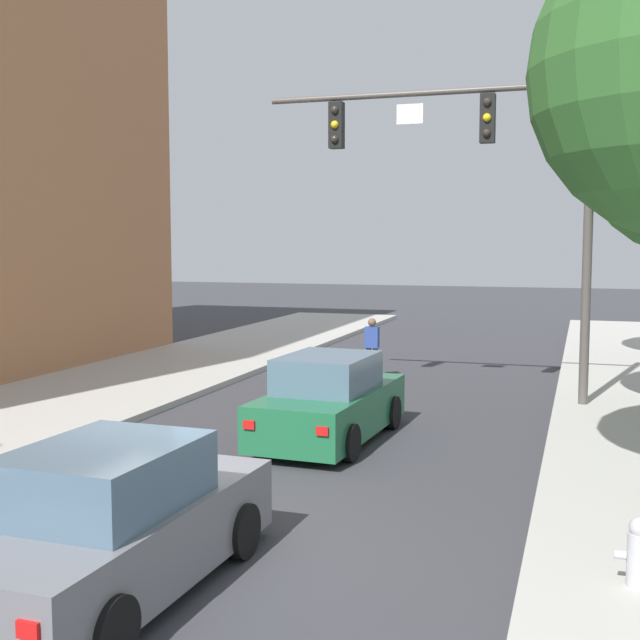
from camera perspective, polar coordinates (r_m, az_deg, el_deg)
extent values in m
plane|color=#38383D|center=(10.26, -10.12, -15.41)|extent=(120.00, 120.00, 0.00)
cylinder|color=#514C47|center=(18.37, 18.18, 5.98)|extent=(0.20, 0.20, 7.50)
cylinder|color=#514C47|center=(19.00, 7.19, 15.43)|extent=(7.17, 0.14, 0.14)
cube|color=black|center=(18.69, 11.61, 13.59)|extent=(0.32, 0.28, 1.05)
sphere|color=#2D2823|center=(18.59, 11.58, 14.67)|extent=(0.18, 0.18, 0.18)
sphere|color=yellow|center=(18.54, 11.56, 13.66)|extent=(0.18, 0.18, 0.18)
sphere|color=#2D2823|center=(18.49, 11.54, 12.65)|extent=(0.18, 0.18, 0.18)
cube|color=black|center=(19.38, 1.16, 13.40)|extent=(0.32, 0.28, 1.05)
sphere|color=#2D2823|center=(19.29, 1.03, 14.43)|extent=(0.18, 0.18, 0.18)
sphere|color=yellow|center=(19.24, 1.03, 13.46)|extent=(0.18, 0.18, 0.18)
sphere|color=#2D2823|center=(19.19, 1.03, 12.49)|extent=(0.18, 0.18, 0.18)
cube|color=white|center=(18.96, 6.28, 14.08)|extent=(0.60, 0.03, 0.44)
cube|color=#1E663D|center=(15.13, 0.73, -6.30)|extent=(1.90, 4.28, 0.80)
cube|color=slate|center=(14.86, 0.53, -3.69)|extent=(1.60, 2.07, 0.64)
cylinder|color=black|center=(16.65, -0.36, -6.05)|extent=(0.25, 0.65, 0.64)
cylinder|color=black|center=(16.15, 5.03, -6.44)|extent=(0.25, 0.65, 0.64)
cylinder|color=black|center=(14.31, -4.15, -7.98)|extent=(0.25, 0.65, 0.64)
cylinder|color=black|center=(13.73, 2.05, -8.55)|extent=(0.25, 0.65, 0.64)
cube|color=red|center=(13.44, -4.98, -7.29)|extent=(0.20, 0.05, 0.14)
cube|color=red|center=(12.95, 0.16, -7.76)|extent=(0.20, 0.05, 0.14)
cube|color=slate|center=(9.01, -14.04, -14.69)|extent=(1.84, 4.25, 0.80)
cube|color=slate|center=(8.67, -14.71, -10.51)|extent=(1.57, 2.05, 0.64)
cylinder|color=black|center=(10.54, -13.70, -13.07)|extent=(0.24, 0.65, 0.64)
cylinder|color=black|center=(9.78, -5.52, -14.42)|extent=(0.24, 0.65, 0.64)
cylinder|color=black|center=(7.69, -14.43, -20.28)|extent=(0.24, 0.65, 0.64)
cube|color=red|center=(7.04, -19.70, -19.70)|extent=(0.20, 0.05, 0.14)
cylinder|color=#232847|center=(21.82, 3.40, -3.04)|extent=(0.14, 0.14, 0.85)
cylinder|color=#232847|center=(21.78, 3.86, -3.06)|extent=(0.14, 0.14, 0.85)
cube|color=#2D4799|center=(21.71, 3.64, -1.21)|extent=(0.36, 0.22, 0.56)
sphere|color=brown|center=(21.67, 3.65, -0.16)|extent=(0.22, 0.22, 0.22)
cylinder|color=#B2B2B7|center=(9.24, 21.34, -15.28)|extent=(0.24, 0.24, 0.55)
sphere|color=#B2B2B7|center=(9.13, 21.42, -13.31)|extent=(0.22, 0.22, 0.22)
cylinder|color=#B2B2B7|center=(9.22, 20.19, -15.11)|extent=(0.12, 0.09, 0.09)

